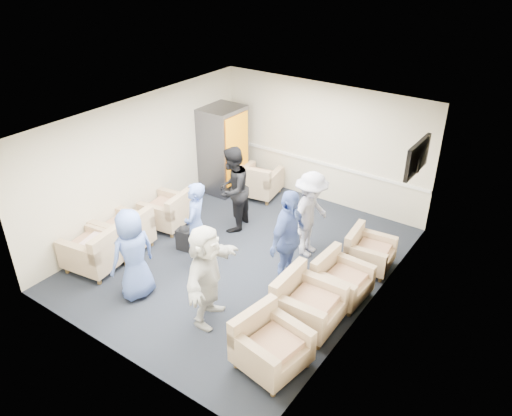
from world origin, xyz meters
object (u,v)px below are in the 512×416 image
Objects in this scene: armchair_right_far at (367,252)px; person_front_left at (133,255)px; armchair_right_near at (269,346)px; person_back_left at (233,189)px; armchair_right_midnear at (305,305)px; person_mid_left at (196,226)px; armchair_left_far at (169,212)px; armchair_left_mid at (125,235)px; armchair_right_midfar at (339,280)px; armchair_corner at (258,183)px; person_back_right at (310,215)px; armchair_left_near at (98,251)px; person_front_right at (207,275)px; vending_machine at (223,150)px; person_mid_right at (288,240)px.

armchair_right_far is 4.15m from person_front_left.
person_back_left is at bearing 54.03° from armchair_right_near.
armchair_right_near is 3.02m from armchair_right_far.
person_mid_left is (-2.43, 0.26, 0.46)m from armchair_right_midnear.
person_back_left is (-2.84, -0.30, 0.58)m from armchair_right_far.
armchair_right_near is (3.83, -2.00, 0.01)m from armchair_left_far.
person_back_left is at bearing 141.30° from armchair_left_mid.
armchair_right_near is 3.87m from person_back_left.
armchair_right_midfar is 2.69m from person_mid_left.
person_front_left reaches higher than armchair_corner.
person_back_right is at bearing 157.86° from person_front_left.
person_mid_left is (1.39, 1.13, 0.46)m from armchair_left_near.
armchair_left_mid is 2.66m from person_front_right.
armchair_left_mid is at bearing -45.87° from person_back_left.
armchair_left_near is 3.92m from vending_machine.
armchair_right_midfar is at bearing -130.00° from person_back_right.
person_back_left reaches higher than armchair_right_midfar.
armchair_corner is at bearing -164.31° from person_front_left.
person_back_left reaches higher than armchair_right_near.
person_mid_right is (1.66, 0.45, 0.08)m from person_mid_left.
armchair_left_far is 0.58× the size of person_mid_left.
person_front_left is (-2.82, -1.91, 0.49)m from armchair_right_midfar.
person_back_right reaches higher than armchair_corner.
vending_machine is 1.83m from person_back_left.
armchair_left_far is 2.31m from person_front_left.
vending_machine is at bearing 65.39° from armchair_right_midfar.
person_back_right is (1.50, 1.49, 0.02)m from person_mid_left.
person_front_left is (1.17, -0.80, 0.45)m from armchair_left_mid.
person_back_right is at bearing 27.02° from armchair_right_midnear.
person_back_right is (-0.93, 1.75, 0.48)m from armchair_right_midnear.
person_mid_left is 1.72m from person_mid_right.
armchair_right_far is at bearing -44.12° from person_front_right.
vending_machine is (-0.13, 3.86, 0.64)m from armchair_left_near.
person_front_right is (-1.31, -0.78, 0.48)m from armchair_right_midnear.
person_mid_left is 0.93× the size of person_back_left.
armchair_right_far is at bearing 116.98° from armchair_left_near.
armchair_left_mid is 4.14m from armchair_right_midfar.
person_mid_left is 0.98× the size of person_back_right.
armchair_right_far is at bearing 146.67° from person_front_left.
armchair_left_near is at bearing 69.47° from armchair_corner.
armchair_corner is at bearing 8.19° from person_front_right.
person_back_left is at bearing 60.02° from person_mid_right.
armchair_corner is at bearing 55.75° from person_back_right.
person_mid_right is (3.05, 1.59, 0.53)m from armchair_left_near.
armchair_left_mid is at bearing -88.17° from vending_machine.
armchair_right_far is at bearing -79.93° from person_back_right.
armchair_right_near is 0.60× the size of person_back_right.
person_mid_left reaches higher than armchair_right_near.
armchair_corner is 0.56× the size of person_mid_right.
armchair_right_near is 2.74m from person_front_left.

